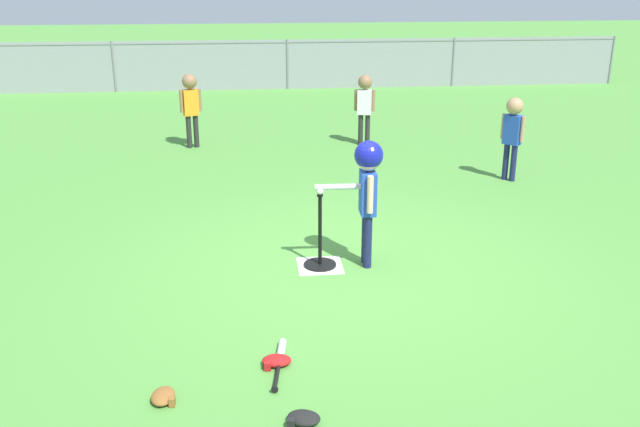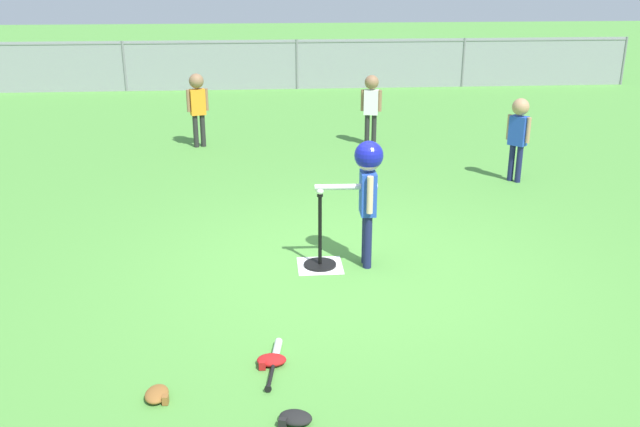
# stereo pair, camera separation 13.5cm
# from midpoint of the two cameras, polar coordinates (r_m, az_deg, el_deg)

# --- Properties ---
(ground_plane) EXTENTS (60.00, 60.00, 0.00)m
(ground_plane) POSITION_cam_midpoint_polar(r_m,az_deg,el_deg) (6.80, 1.92, -4.67)
(ground_plane) COLOR #51933D
(home_plate) EXTENTS (0.44, 0.44, 0.01)m
(home_plate) POSITION_cam_midpoint_polar(r_m,az_deg,el_deg) (6.89, -0.56, -4.28)
(home_plate) COLOR white
(home_plate) RESTS_ON ground_plane
(batting_tee) EXTENTS (0.32, 0.32, 0.74)m
(batting_tee) POSITION_cam_midpoint_polar(r_m,az_deg,el_deg) (6.84, -0.57, -3.37)
(batting_tee) COLOR black
(batting_tee) RESTS_ON ground_plane
(baseball_on_tee) EXTENTS (0.07, 0.07, 0.07)m
(baseball_on_tee) POSITION_cam_midpoint_polar(r_m,az_deg,el_deg) (6.61, -0.59, 1.87)
(baseball_on_tee) COLOR white
(baseball_on_tee) RESTS_ON batting_tee
(batter_child) EXTENTS (0.65, 0.36, 1.26)m
(batter_child) POSITION_cam_midpoint_polar(r_m,az_deg,el_deg) (6.62, 3.33, 2.92)
(batter_child) COLOR #191E4C
(batter_child) RESTS_ON ground_plane
(fielder_near_left) EXTENTS (0.34, 0.23, 1.18)m
(fielder_near_left) POSITION_cam_midpoint_polar(r_m,az_deg,el_deg) (11.39, -10.90, 9.06)
(fielder_near_left) COLOR #262626
(fielder_near_left) RESTS_ON ground_plane
(fielder_deep_left) EXTENTS (0.25, 0.27, 1.14)m
(fielder_deep_left) POSITION_cam_midpoint_polar(r_m,az_deg,el_deg) (9.75, 15.13, 6.80)
(fielder_deep_left) COLOR #191E4C
(fielder_deep_left) RESTS_ON ground_plane
(fielder_deep_right) EXTENTS (0.33, 0.23, 1.14)m
(fielder_deep_right) POSITION_cam_midpoint_polar(r_m,az_deg,el_deg) (11.37, 3.34, 9.24)
(fielder_deep_right) COLOR #262626
(fielder_deep_right) RESTS_ON ground_plane
(spare_bat_silver) EXTENTS (0.15, 0.66, 0.06)m
(spare_bat_silver) POSITION_cam_midpoint_polar(r_m,az_deg,el_deg) (5.34, -4.02, -11.68)
(spare_bat_silver) COLOR silver
(spare_bat_silver) RESTS_ON ground_plane
(glove_by_plate) EXTENTS (0.18, 0.23, 0.07)m
(glove_by_plate) POSITION_cam_midpoint_polar(r_m,az_deg,el_deg) (5.03, -13.48, -14.37)
(glove_by_plate) COLOR brown
(glove_by_plate) RESTS_ON ground_plane
(glove_near_bats) EXTENTS (0.26, 0.22, 0.07)m
(glove_near_bats) POSITION_cam_midpoint_polar(r_m,az_deg,el_deg) (4.70, -2.24, -16.42)
(glove_near_bats) COLOR black
(glove_near_bats) RESTS_ON ground_plane
(glove_tossed_aside) EXTENTS (0.23, 0.17, 0.07)m
(glove_tossed_aside) POSITION_cam_midpoint_polar(r_m,az_deg,el_deg) (5.29, -4.35, -11.95)
(glove_tossed_aside) COLOR #B21919
(glove_tossed_aside) RESTS_ON ground_plane
(outfield_fence) EXTENTS (16.06, 0.06, 1.15)m
(outfield_fence) POSITION_cam_midpoint_polar(r_m,az_deg,el_deg) (16.76, -2.92, 12.23)
(outfield_fence) COLOR slate
(outfield_fence) RESTS_ON ground_plane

